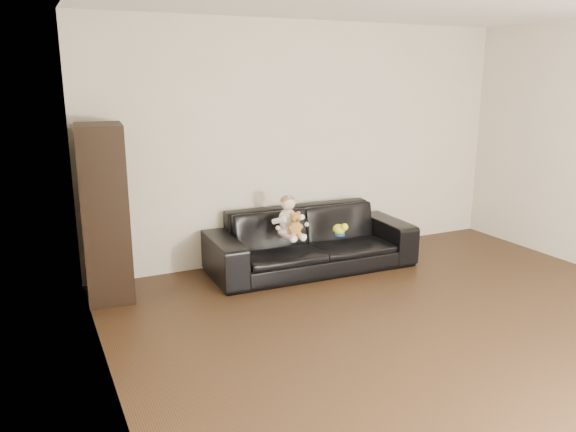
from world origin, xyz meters
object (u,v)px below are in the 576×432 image
toy_green (339,229)px  sofa (311,240)px  toy_blue_disc (340,234)px  teddy_bear (295,224)px  baby (289,219)px  cabinet (105,213)px  toy_rattle (342,229)px

toy_green → sofa: bearing=129.5°
toy_blue_disc → teddy_bear: bearing=177.0°
teddy_bear → toy_blue_disc: bearing=-3.0°
teddy_bear → toy_blue_disc: teddy_bear is taller
sofa → baby: 0.45m
cabinet → baby: bearing=-1.5°
toy_green → toy_rattle: (0.08, 0.08, -0.02)m
teddy_bear → toy_rattle: bearing=8.1°
teddy_bear → toy_rattle: (0.59, 0.08, -0.14)m
baby → sofa: bearing=5.7°
cabinet → teddy_bear: size_ratio=6.51×
baby → toy_rattle: baby is taller
teddy_bear → toy_green: size_ratio=1.63×
toy_rattle → baby: bearing=175.4°
toy_rattle → toy_blue_disc: toy_rattle is taller
toy_green → toy_rattle: size_ratio=2.54×
toy_green → teddy_bear: bearing=-179.1°
baby → toy_green: 0.55m
teddy_bear → toy_green: bearing=0.8°
sofa → toy_blue_disc: size_ratio=21.54×
cabinet → baby: 1.77m
baby → toy_green: size_ratio=2.84×
baby → teddy_bear: size_ratio=1.74×
cabinet → toy_rattle: cabinet is taller
sofa → toy_blue_disc: bearing=-53.6°
toy_rattle → teddy_bear: bearing=-171.9°
toy_blue_disc → toy_green: bearing=76.1°
cabinet → toy_green: size_ratio=10.62×
baby → teddy_bear: 0.14m
sofa → toy_green: 0.35m
baby → teddy_bear: baby is taller
cabinet → toy_rattle: (2.35, -0.27, -0.36)m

